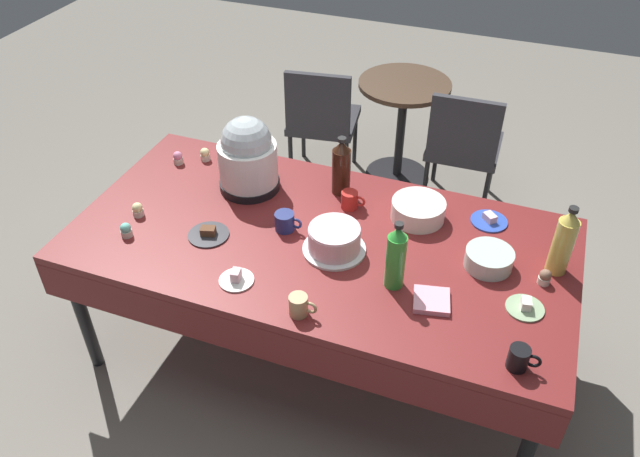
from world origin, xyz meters
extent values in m
plane|color=slate|center=(0.00, 0.00, 0.00)|extent=(9.00, 9.00, 0.00)
cube|color=maroon|center=(0.00, 0.00, 0.73)|extent=(2.20, 1.10, 0.04)
cylinder|color=black|center=(-1.02, -0.47, 0.35)|extent=(0.06, 0.06, 0.71)
cylinder|color=black|center=(1.02, -0.47, 0.35)|extent=(0.06, 0.06, 0.71)
cylinder|color=black|center=(-1.02, 0.47, 0.35)|extent=(0.06, 0.06, 0.71)
cylinder|color=black|center=(1.02, 0.47, 0.35)|extent=(0.06, 0.06, 0.71)
cube|color=maroon|center=(0.00, -0.55, 0.62)|extent=(2.20, 0.01, 0.18)
cube|color=maroon|center=(0.00, 0.55, 0.62)|extent=(2.20, 0.01, 0.18)
cylinder|color=silver|center=(0.09, -0.06, 0.76)|extent=(0.27, 0.27, 0.01)
cylinder|color=beige|center=(0.09, -0.06, 0.81)|extent=(0.22, 0.22, 0.10)
cylinder|color=silver|center=(0.09, -0.06, 0.87)|extent=(0.22, 0.22, 0.01)
cylinder|color=black|center=(-0.46, 0.24, 0.77)|extent=(0.29, 0.29, 0.04)
cylinder|color=white|center=(-0.46, 0.24, 0.89)|extent=(0.28, 0.28, 0.20)
sphere|color=#B2BCC1|center=(-0.46, 0.24, 1.01)|extent=(0.24, 0.24, 0.24)
cylinder|color=#B2C6BC|center=(0.72, 0.07, 0.79)|extent=(0.20, 0.20, 0.08)
cylinder|color=silver|center=(0.37, 0.29, 0.80)|extent=(0.24, 0.24, 0.09)
cylinder|color=#2D2D33|center=(-0.47, -0.16, 0.75)|extent=(0.18, 0.18, 0.01)
cube|color=brown|center=(-0.47, -0.16, 0.78)|extent=(0.07, 0.06, 0.04)
cylinder|color=#2D4CB2|center=(0.68, 0.37, 0.75)|extent=(0.17, 0.17, 0.01)
cube|color=beige|center=(0.68, 0.37, 0.78)|extent=(0.07, 0.07, 0.03)
cylinder|color=#8CA87F|center=(0.89, -0.13, 0.75)|extent=(0.15, 0.15, 0.01)
cube|color=white|center=(0.89, -0.13, 0.78)|extent=(0.05, 0.06, 0.04)
cylinder|color=white|center=(-0.22, -0.38, 0.75)|extent=(0.14, 0.14, 0.01)
cube|color=beige|center=(-0.22, -0.38, 0.78)|extent=(0.04, 0.06, 0.05)
cylinder|color=beige|center=(-0.78, 0.38, 0.77)|extent=(0.05, 0.05, 0.03)
sphere|color=beige|center=(-0.78, 0.38, 0.79)|extent=(0.05, 0.05, 0.05)
cylinder|color=beige|center=(-0.89, 0.31, 0.77)|extent=(0.05, 0.05, 0.03)
sphere|color=pink|center=(-0.89, 0.31, 0.79)|extent=(0.05, 0.05, 0.05)
cylinder|color=beige|center=(-0.80, -0.29, 0.77)|extent=(0.05, 0.05, 0.03)
sphere|color=#6BC6B2|center=(-0.80, -0.29, 0.79)|extent=(0.05, 0.05, 0.05)
cylinder|color=beige|center=(0.95, 0.05, 0.77)|extent=(0.05, 0.05, 0.03)
sphere|color=brown|center=(0.95, 0.05, 0.79)|extent=(0.05, 0.05, 0.05)
cylinder|color=beige|center=(-0.84, -0.14, 0.77)|extent=(0.05, 0.05, 0.03)
sphere|color=beige|center=(-0.84, -0.14, 0.79)|extent=(0.05, 0.05, 0.05)
cylinder|color=green|center=(0.38, -0.17, 0.87)|extent=(0.08, 0.08, 0.24)
cone|color=green|center=(0.38, -0.17, 1.02)|extent=(0.07, 0.07, 0.05)
cylinder|color=black|center=(0.38, -0.17, 1.05)|extent=(0.04, 0.04, 0.02)
cylinder|color=gold|center=(0.99, 0.15, 0.88)|extent=(0.09, 0.09, 0.25)
cone|color=gold|center=(0.99, 0.15, 1.03)|extent=(0.08, 0.08, 0.05)
cylinder|color=black|center=(0.99, 0.15, 1.06)|extent=(0.04, 0.04, 0.02)
cylinder|color=#33190F|center=(-0.03, 0.36, 0.86)|extent=(0.09, 0.09, 0.23)
cone|color=#33190F|center=(-0.03, 0.36, 1.00)|extent=(0.08, 0.08, 0.05)
cylinder|color=black|center=(-0.03, 0.36, 1.04)|extent=(0.04, 0.04, 0.02)
cylinder|color=tan|center=(0.08, -0.46, 0.79)|extent=(0.07, 0.07, 0.09)
torus|color=tan|center=(0.13, -0.46, 0.80)|extent=(0.06, 0.01, 0.06)
cylinder|color=navy|center=(-0.17, 0.00, 0.79)|extent=(0.09, 0.09, 0.09)
torus|color=navy|center=(-0.11, 0.00, 0.80)|extent=(0.05, 0.01, 0.05)
cylinder|color=black|center=(0.90, -0.43, 0.80)|extent=(0.07, 0.07, 0.09)
torus|color=black|center=(0.95, -0.43, 0.80)|extent=(0.06, 0.01, 0.06)
cylinder|color=#B2231E|center=(0.05, 0.26, 0.79)|extent=(0.08, 0.08, 0.08)
torus|color=#B2231E|center=(0.10, 0.26, 0.80)|extent=(0.05, 0.01, 0.05)
cube|color=pink|center=(0.55, -0.22, 0.76)|extent=(0.17, 0.17, 0.02)
cube|color=#333338|center=(-0.55, 1.54, 0.42)|extent=(0.50, 0.50, 0.05)
cube|color=#333338|center=(-0.52, 1.34, 0.65)|extent=(0.42, 0.10, 0.40)
cylinder|color=black|center=(-0.39, 1.76, 0.20)|extent=(0.03, 0.03, 0.40)
cylinder|color=black|center=(-0.77, 1.70, 0.20)|extent=(0.03, 0.03, 0.40)
cylinder|color=black|center=(-0.33, 1.38, 0.20)|extent=(0.03, 0.03, 0.40)
cylinder|color=black|center=(-0.71, 1.32, 0.20)|extent=(0.03, 0.03, 0.40)
cube|color=#333338|center=(0.40, 1.54, 0.42)|extent=(0.45, 0.45, 0.05)
cube|color=#333338|center=(0.41, 1.34, 0.65)|extent=(0.42, 0.05, 0.40)
cylinder|color=black|center=(0.58, 1.74, 0.20)|extent=(0.03, 0.03, 0.40)
cylinder|color=black|center=(0.20, 1.72, 0.20)|extent=(0.03, 0.03, 0.40)
cylinder|color=black|center=(0.60, 1.36, 0.20)|extent=(0.03, 0.03, 0.40)
cylinder|color=black|center=(0.22, 1.34, 0.20)|extent=(0.03, 0.03, 0.40)
cylinder|color=#473323|center=(-0.05, 1.69, 0.70)|extent=(0.60, 0.60, 0.03)
cylinder|color=black|center=(-0.05, 1.69, 0.35)|extent=(0.06, 0.06, 0.67)
cylinder|color=black|center=(-0.05, 1.69, 0.01)|extent=(0.44, 0.44, 0.02)
camera|label=1|loc=(0.75, -2.00, 2.52)|focal=35.33mm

